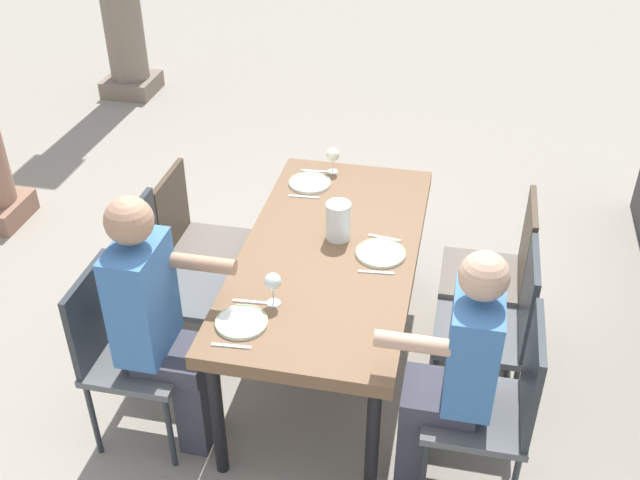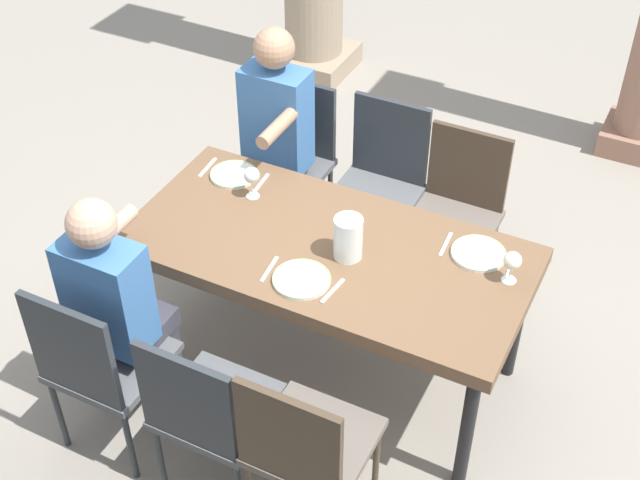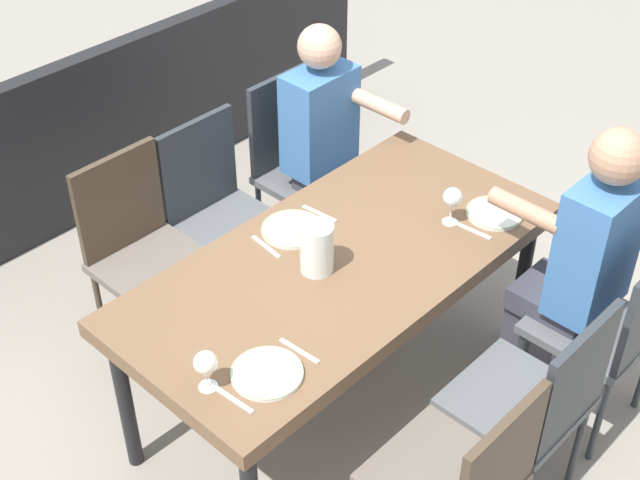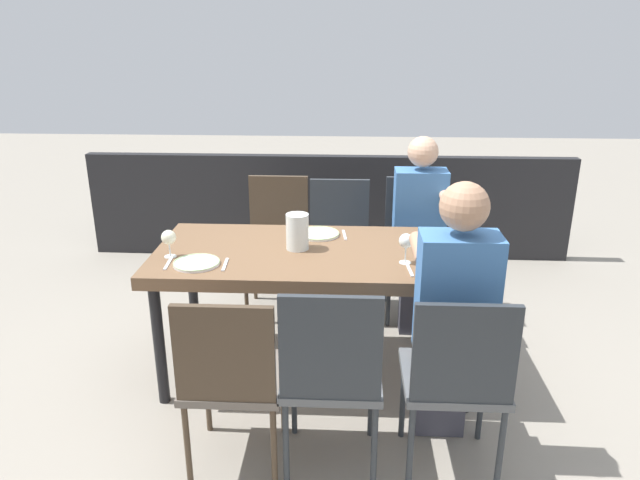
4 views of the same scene
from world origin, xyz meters
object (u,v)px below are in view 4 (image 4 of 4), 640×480
(dining_table, at_px, (316,261))
(water_pitcher, at_px, (297,233))
(plate_2, at_px, (197,263))
(chair_mid_south, at_px, (339,239))
(chair_west_north, at_px, (457,375))
(wine_glass_2, at_px, (169,238))
(wine_glass_0, at_px, (406,242))
(chair_east_south, at_px, (277,235))
(plate_0, at_px, (439,269))
(plate_1, at_px, (319,234))
(diner_woman_green, at_px, (420,228))
(chair_west_south, at_px, (415,239))
(diner_man_white, at_px, (452,314))
(chair_east_north, at_px, (232,373))
(chair_mid_north, at_px, (331,370))

(dining_table, bearing_deg, water_pitcher, -10.75)
(dining_table, bearing_deg, plate_2, 21.38)
(chair_mid_south, bearing_deg, chair_west_north, 107.40)
(plate_2, height_order, wine_glass_2, wine_glass_2)
(wine_glass_0, bearing_deg, chair_east_south, -51.92)
(plate_0, distance_m, plate_1, 0.82)
(plate_0, distance_m, wine_glass_0, 0.22)
(chair_east_south, xyz_separation_m, water_pitcher, (-0.22, 0.83, 0.31))
(chair_west_north, bearing_deg, wine_glass_2, -26.60)
(diner_woman_green, relative_size, plate_1, 5.13)
(plate_1, bearing_deg, chair_west_south, -136.80)
(chair_west_north, xyz_separation_m, diner_man_white, (0.00, -0.20, 0.18))
(chair_east_north, relative_size, wine_glass_2, 5.92)
(chair_west_south, relative_size, wine_glass_0, 5.86)
(chair_west_south, distance_m, wine_glass_0, 1.09)
(chair_west_south, distance_m, water_pitcher, 1.17)
(chair_west_south, distance_m, chair_mid_south, 0.53)
(plate_1, bearing_deg, chair_east_north, 73.59)
(plate_0, bearing_deg, wine_glass_0, -31.28)
(chair_mid_south, xyz_separation_m, wine_glass_2, (0.89, 0.99, 0.35))
(chair_west_south, height_order, chair_mid_south, chair_west_south)
(chair_mid_north, relative_size, plate_0, 4.09)
(chair_mid_north, relative_size, plate_1, 3.80)
(dining_table, distance_m, plate_2, 0.66)
(chair_east_north, xyz_separation_m, diner_man_white, (-0.96, -0.20, 0.21))
(chair_east_north, relative_size, plate_1, 3.60)
(plate_0, height_order, wine_glass_2, wine_glass_2)
(plate_0, height_order, plate_1, same)
(dining_table, height_order, chair_east_south, chair_east_south)
(wine_glass_0, bearing_deg, dining_table, -19.04)
(chair_mid_north, bearing_deg, chair_west_north, -179.72)
(chair_east_south, bearing_deg, dining_table, 110.62)
(chair_west_south, height_order, chair_mid_north, chair_west_south)
(chair_east_south, xyz_separation_m, plate_2, (0.29, 1.09, 0.23))
(chair_mid_north, bearing_deg, chair_mid_south, -90.00)
(water_pitcher, bearing_deg, chair_east_south, -75.42)
(chair_east_north, distance_m, diner_woman_green, 1.80)
(chair_mid_south, relative_size, water_pitcher, 4.63)
(plate_1, xyz_separation_m, plate_2, (0.61, 0.49, 0.00))
(chair_west_south, height_order, wine_glass_2, chair_west_south)
(chair_east_south, bearing_deg, diner_man_white, 122.69)
(diner_woman_green, xyz_separation_m, wine_glass_2, (1.43, 0.79, 0.19))
(chair_mid_north, distance_m, diner_man_white, 0.60)
(wine_glass_2, bearing_deg, chair_east_north, 122.61)
(chair_east_north, relative_size, diner_woman_green, 0.70)
(chair_mid_south, relative_size, plate_2, 3.83)
(chair_mid_north, xyz_separation_m, chair_east_south, (0.43, -1.71, 0.01))
(chair_west_north, height_order, plate_1, chair_west_north)
(wine_glass_0, distance_m, plate_2, 1.09)
(dining_table, distance_m, chair_west_south, 1.08)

